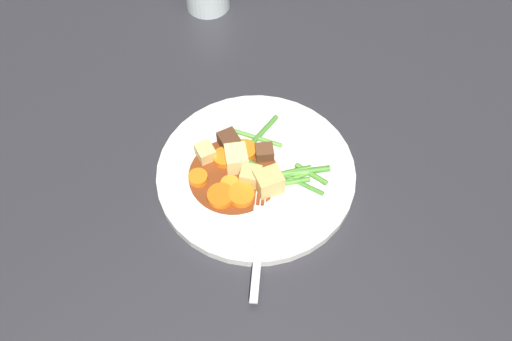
# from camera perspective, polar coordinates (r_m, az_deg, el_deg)

# --- Properties ---
(ground_plane) EXTENTS (3.00, 3.00, 0.00)m
(ground_plane) POSITION_cam_1_polar(r_m,az_deg,el_deg) (0.78, 0.00, -0.57)
(ground_plane) COLOR #2D2D33
(dinner_plate) EXTENTS (0.27, 0.27, 0.01)m
(dinner_plate) POSITION_cam_1_polar(r_m,az_deg,el_deg) (0.78, 0.00, -0.29)
(dinner_plate) COLOR white
(dinner_plate) RESTS_ON ground_plane
(stew_sauce) EXTENTS (0.12, 0.12, 0.00)m
(stew_sauce) POSITION_cam_1_polar(r_m,az_deg,el_deg) (0.77, -2.29, -0.47)
(stew_sauce) COLOR brown
(stew_sauce) RESTS_ON dinner_plate
(carrot_slice_0) EXTENTS (0.04, 0.04, 0.01)m
(carrot_slice_0) POSITION_cam_1_polar(r_m,az_deg,el_deg) (0.74, -3.59, -2.65)
(carrot_slice_0) COLOR orange
(carrot_slice_0) RESTS_ON dinner_plate
(carrot_slice_1) EXTENTS (0.04, 0.04, 0.01)m
(carrot_slice_1) POSITION_cam_1_polar(r_m,az_deg,el_deg) (0.76, 1.82, -0.91)
(carrot_slice_1) COLOR orange
(carrot_slice_1) RESTS_ON dinner_plate
(carrot_slice_2) EXTENTS (0.03, 0.03, 0.01)m
(carrot_slice_2) POSITION_cam_1_polar(r_m,az_deg,el_deg) (0.75, -2.64, -1.48)
(carrot_slice_2) COLOR orange
(carrot_slice_2) RESTS_ON dinner_plate
(carrot_slice_3) EXTENTS (0.04, 0.04, 0.01)m
(carrot_slice_3) POSITION_cam_1_polar(r_m,az_deg,el_deg) (0.78, -3.24, 1.27)
(carrot_slice_3) COLOR orange
(carrot_slice_3) RESTS_ON dinner_plate
(carrot_slice_4) EXTENTS (0.05, 0.05, 0.01)m
(carrot_slice_4) POSITION_cam_1_polar(r_m,az_deg,el_deg) (0.74, -1.49, -2.55)
(carrot_slice_4) COLOR orange
(carrot_slice_4) RESTS_ON dinner_plate
(carrot_slice_5) EXTENTS (0.05, 0.05, 0.01)m
(carrot_slice_5) POSITION_cam_1_polar(r_m,az_deg,el_deg) (0.78, -1.08, 2.03)
(carrot_slice_5) COLOR orange
(carrot_slice_5) RESTS_ON dinner_plate
(carrot_slice_6) EXTENTS (0.03, 0.03, 0.01)m
(carrot_slice_6) POSITION_cam_1_polar(r_m,az_deg,el_deg) (0.76, -5.89, -0.80)
(carrot_slice_6) COLOR orange
(carrot_slice_6) RESTS_ON dinner_plate
(potato_chunk_0) EXTENTS (0.02, 0.03, 0.02)m
(potato_chunk_0) POSITION_cam_1_polar(r_m,az_deg,el_deg) (0.78, -5.15, 1.80)
(potato_chunk_0) COLOR #E5CC7A
(potato_chunk_0) RESTS_ON dinner_plate
(potato_chunk_1) EXTENTS (0.04, 0.04, 0.03)m
(potato_chunk_1) POSITION_cam_1_polar(r_m,az_deg,el_deg) (0.75, -0.53, -0.60)
(potato_chunk_1) COLOR #DBBC6B
(potato_chunk_1) RESTS_ON dinner_plate
(potato_chunk_2) EXTENTS (0.04, 0.03, 0.03)m
(potato_chunk_2) POSITION_cam_1_polar(r_m,az_deg,el_deg) (0.74, 1.05, -1.32)
(potato_chunk_2) COLOR #DBBC6B
(potato_chunk_2) RESTS_ON dinner_plate
(potato_chunk_3) EXTENTS (0.04, 0.04, 0.03)m
(potato_chunk_3) POSITION_cam_1_polar(r_m,az_deg,el_deg) (0.76, -2.01, 1.17)
(potato_chunk_3) COLOR #EAD68C
(potato_chunk_3) RESTS_ON dinner_plate
(meat_chunk_0) EXTENTS (0.03, 0.03, 0.02)m
(meat_chunk_0) POSITION_cam_1_polar(r_m,az_deg,el_deg) (0.78, 0.86, 1.82)
(meat_chunk_0) COLOR brown
(meat_chunk_0) RESTS_ON dinner_plate
(meat_chunk_1) EXTENTS (0.03, 0.03, 0.02)m
(meat_chunk_1) POSITION_cam_1_polar(r_m,az_deg,el_deg) (0.79, -2.77, 2.99)
(meat_chunk_1) COLOR #56331E
(meat_chunk_1) RESTS_ON dinner_plate
(green_bean_0) EXTENTS (0.04, 0.06, 0.01)m
(green_bean_0) POSITION_cam_1_polar(r_m,az_deg,el_deg) (0.77, 0.25, 0.52)
(green_bean_0) COLOR #4C8E33
(green_bean_0) RESTS_ON dinner_plate
(green_bean_1) EXTENTS (0.06, 0.01, 0.01)m
(green_bean_1) POSITION_cam_1_polar(r_m,az_deg,el_deg) (0.76, 3.84, -0.82)
(green_bean_1) COLOR #599E38
(green_bean_1) RESTS_ON dinner_plate
(green_bean_2) EXTENTS (0.07, 0.03, 0.01)m
(green_bean_2) POSITION_cam_1_polar(r_m,az_deg,el_deg) (0.81, 0.69, 3.96)
(green_bean_2) COLOR #4C8E33
(green_bean_2) RESTS_ON dinner_plate
(green_bean_3) EXTENTS (0.05, 0.06, 0.01)m
(green_bean_3) POSITION_cam_1_polar(r_m,az_deg,el_deg) (0.80, 0.08, 3.33)
(green_bean_3) COLOR #66AD42
(green_bean_3) RESTS_ON dinner_plate
(green_bean_4) EXTENTS (0.05, 0.07, 0.01)m
(green_bean_4) POSITION_cam_1_polar(r_m,az_deg,el_deg) (0.76, 4.17, -1.10)
(green_bean_4) COLOR #4C8E33
(green_bean_4) RESTS_ON dinner_plate
(green_bean_5) EXTENTS (0.07, 0.03, 0.01)m
(green_bean_5) POSITION_cam_1_polar(r_m,az_deg,el_deg) (0.77, 5.02, -0.09)
(green_bean_5) COLOR #4C8E33
(green_bean_5) RESTS_ON dinner_plate
(green_bean_6) EXTENTS (0.08, 0.04, 0.01)m
(green_bean_6) POSITION_cam_1_polar(r_m,az_deg,el_deg) (0.76, 2.34, -0.45)
(green_bean_6) COLOR #66AD42
(green_bean_6) RESTS_ON dinner_plate
(green_bean_7) EXTENTS (0.03, 0.05, 0.01)m
(green_bean_7) POSITION_cam_1_polar(r_m,az_deg,el_deg) (0.77, 5.66, -0.37)
(green_bean_7) COLOR #599E38
(green_bean_7) RESTS_ON dinner_plate
(green_bean_8) EXTENTS (0.07, 0.03, 0.01)m
(green_bean_8) POSITION_cam_1_polar(r_m,az_deg,el_deg) (0.76, 3.23, -0.28)
(green_bean_8) COLOR #599E38
(green_bean_8) RESTS_ON dinner_plate
(green_bean_9) EXTENTS (0.06, 0.03, 0.01)m
(green_bean_9) POSITION_cam_1_polar(r_m,az_deg,el_deg) (0.76, 3.08, -1.28)
(green_bean_9) COLOR #599E38
(green_bean_9) RESTS_ON dinner_plate
(fork) EXTENTS (0.11, 0.15, 0.00)m
(fork) POSITION_cam_1_polar(r_m,az_deg,el_deg) (0.72, 0.39, -6.35)
(fork) COLOR silver
(fork) RESTS_ON dinner_plate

